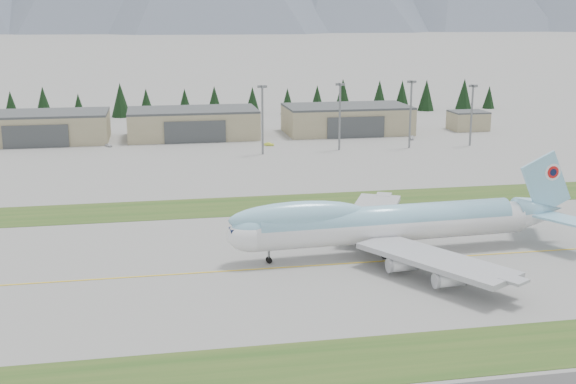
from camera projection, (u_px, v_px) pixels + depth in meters
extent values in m
plane|color=slate|center=(323.00, 265.00, 132.72)|extent=(7000.00, 7000.00, 0.00)
cube|color=#28491A|center=(389.00, 359.00, 96.44)|extent=(400.00, 14.00, 0.08)
cube|color=#28491A|center=(281.00, 204.00, 175.69)|extent=(400.00, 18.00, 0.08)
cube|color=gold|center=(323.00, 265.00, 132.72)|extent=(400.00, 0.40, 0.02)
cylinder|color=white|center=(391.00, 225.00, 138.13)|extent=(54.03, 8.93, 6.24)
cylinder|color=#86C0DC|center=(387.00, 220.00, 137.64)|extent=(50.17, 8.26, 5.76)
ellipsoid|color=white|center=(253.00, 235.00, 132.04)|extent=(10.29, 6.74, 6.24)
ellipsoid|color=#86C0DC|center=(253.00, 229.00, 131.76)|extent=(8.61, 5.70, 5.29)
ellipsoid|color=#86C0DC|center=(299.00, 217.00, 133.29)|extent=(26.74, 6.62, 5.76)
cube|color=#0C1433|center=(235.00, 230.00, 130.98)|extent=(2.18, 2.60, 1.24)
cone|color=white|center=(539.00, 215.00, 145.32)|extent=(11.82, 6.69, 6.12)
cone|color=#86C0DC|center=(539.00, 210.00, 145.04)|extent=(10.83, 6.09, 5.57)
cube|color=#86C0DC|center=(546.00, 183.00, 143.99)|extent=(11.65, 1.16, 13.26)
cylinder|color=white|center=(551.00, 171.00, 144.06)|extent=(3.46, 0.37, 3.46)
cylinder|color=red|center=(551.00, 171.00, 144.15)|extent=(2.50, 0.32, 2.50)
cylinder|color=#0C1433|center=(550.00, 171.00, 144.25)|extent=(1.45, 0.26, 1.44)
cube|color=#86C0DC|center=(532.00, 205.00, 151.06)|extent=(9.32, 11.96, 0.44)
cube|color=#86C0DC|center=(565.00, 219.00, 140.17)|extent=(10.03, 12.03, 0.44)
cube|color=#9E9FA5|center=(372.00, 212.00, 153.95)|extent=(20.50, 29.96, 0.96)
cube|color=#9E9FA5|center=(435.00, 260.00, 124.01)|extent=(22.62, 29.41, 0.96)
cylinder|color=white|center=(358.00, 227.00, 149.75)|extent=(5.11, 2.65, 2.40)
cylinder|color=white|center=(365.00, 214.00, 159.26)|extent=(5.11, 2.65, 2.40)
cylinder|color=white|center=(402.00, 264.00, 127.07)|extent=(5.11, 2.65, 2.40)
cylinder|color=white|center=(449.00, 280.00, 119.70)|extent=(5.11, 2.65, 2.40)
cylinder|color=slate|center=(269.00, 257.00, 133.74)|extent=(0.44, 0.44, 2.31)
cylinder|color=slate|center=(378.00, 243.00, 141.55)|extent=(0.56, 0.56, 2.50)
cylinder|color=slate|center=(389.00, 252.00, 136.11)|extent=(0.56, 0.56, 2.50)
cylinder|color=slate|center=(401.00, 241.00, 142.64)|extent=(0.56, 0.56, 2.50)
cylinder|color=slate|center=(413.00, 250.00, 137.20)|extent=(0.56, 0.56, 2.50)
cylinder|color=black|center=(269.00, 261.00, 133.52)|extent=(1.07, 0.39, 1.06)
cylinder|color=black|center=(268.00, 259.00, 134.25)|extent=(1.07, 0.39, 1.06)
cylinder|color=black|center=(378.00, 246.00, 141.71)|extent=(1.18, 0.54, 1.15)
cylinder|color=black|center=(389.00, 256.00, 136.27)|extent=(1.18, 0.54, 1.15)
cylinder|color=black|center=(401.00, 245.00, 142.80)|extent=(1.18, 0.54, 1.15)
cylinder|color=black|center=(412.00, 254.00, 137.36)|extent=(1.18, 0.54, 1.15)
cube|color=gray|center=(41.00, 128.00, 262.24)|extent=(48.00, 26.00, 10.00)
cube|color=#3A3D3F|center=(40.00, 113.00, 260.96)|extent=(48.00, 26.00, 0.80)
cube|color=#3A3D3F|center=(36.00, 137.00, 249.78)|extent=(22.08, 0.60, 8.00)
cube|color=gray|center=(193.00, 124.00, 272.09)|extent=(48.00, 26.00, 10.00)
cube|color=#3A3D3F|center=(193.00, 110.00, 270.81)|extent=(48.00, 26.00, 0.80)
cube|color=#3A3D3F|center=(195.00, 132.00, 259.63)|extent=(22.08, 0.60, 8.00)
cube|color=gray|center=(347.00, 120.00, 282.83)|extent=(48.00, 26.00, 10.00)
cube|color=#3A3D3F|center=(347.00, 106.00, 281.55)|extent=(48.00, 26.00, 0.80)
cube|color=#3A3D3F|center=(356.00, 128.00, 270.37)|extent=(22.08, 0.60, 8.00)
cube|color=gray|center=(468.00, 121.00, 290.22)|extent=(14.00, 12.00, 7.00)
cube|color=#3A3D3F|center=(469.00, 112.00, 289.32)|extent=(14.00, 12.00, 0.60)
cylinder|color=slate|center=(262.00, 121.00, 237.19)|extent=(0.70, 0.70, 21.95)
cube|color=slate|center=(262.00, 87.00, 234.49)|extent=(3.20, 3.20, 0.80)
cylinder|color=slate|center=(340.00, 118.00, 244.69)|extent=(0.70, 0.70, 21.98)
cube|color=slate|center=(340.00, 84.00, 241.99)|extent=(3.20, 3.20, 0.80)
cylinder|color=slate|center=(410.00, 116.00, 248.42)|extent=(0.70, 0.70, 22.48)
cube|color=slate|center=(412.00, 82.00, 245.66)|extent=(3.20, 3.20, 0.80)
cylinder|color=slate|center=(471.00, 117.00, 253.07)|extent=(0.70, 0.70, 20.64)
cube|color=slate|center=(473.00, 86.00, 250.53)|extent=(3.20, 3.20, 0.80)
imported|color=silver|center=(109.00, 147.00, 253.16)|extent=(2.87, 3.46, 1.11)
imported|color=#CDDE37|center=(269.00, 146.00, 255.30)|extent=(3.69, 2.65, 1.16)
imported|color=silver|center=(412.00, 139.00, 268.24)|extent=(3.21, 4.53, 1.22)
cone|color=black|center=(11.00, 105.00, 318.56)|extent=(7.11, 7.11, 12.70)
cone|color=black|center=(43.00, 103.00, 316.60)|extent=(8.30, 8.30, 14.82)
cone|color=black|center=(79.00, 106.00, 322.71)|extent=(6.24, 6.24, 11.14)
cone|color=black|center=(120.00, 100.00, 326.39)|extent=(8.69, 8.69, 15.51)
cone|color=black|center=(146.00, 102.00, 330.11)|extent=(7.07, 7.07, 12.62)
cone|color=black|center=(185.00, 102.00, 334.85)|extent=(6.80, 6.80, 12.14)
cone|color=black|center=(214.00, 100.00, 334.35)|extent=(7.49, 7.49, 13.38)
cone|color=black|center=(253.00, 100.00, 338.90)|extent=(7.01, 7.01, 12.52)
cone|color=black|center=(287.00, 101.00, 336.53)|extent=(6.81, 6.81, 12.16)
cone|color=black|center=(317.00, 99.00, 343.28)|extent=(7.19, 7.19, 12.84)
cone|color=black|center=(343.00, 95.00, 347.26)|extent=(8.68, 8.68, 15.51)
cone|color=black|center=(379.00, 96.00, 344.87)|extent=(8.44, 8.44, 15.07)
cone|color=black|center=(402.00, 96.00, 347.75)|extent=(8.26, 8.26, 14.76)
cone|color=black|center=(426.00, 95.00, 349.14)|extent=(8.41, 8.41, 15.01)
cone|color=black|center=(464.00, 94.00, 354.49)|extent=(8.43, 8.43, 15.06)
cone|color=black|center=(489.00, 97.00, 357.84)|extent=(6.24, 6.24, 11.15)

